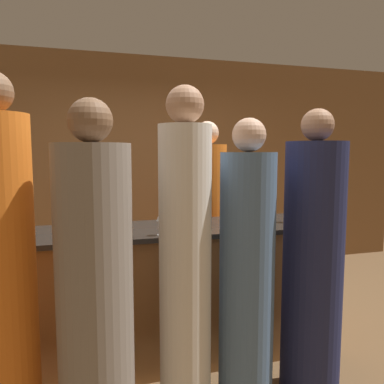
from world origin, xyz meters
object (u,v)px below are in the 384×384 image
Objects in this scene: bartender at (207,226)px; guest_2 at (247,279)px; guest_1 at (2,281)px; guest_4 at (95,296)px; guest_0 at (185,269)px; guest_3 at (313,267)px; wine_bottle_0 at (247,211)px; wine_bottle_1 at (21,223)px.

guest_2 is (-0.22, -1.41, -0.04)m from bartender.
guest_1 is 1.11× the size of guest_2.
guest_0 is at bearing 9.01° from guest_4.
bartender is 1.41m from guest_3.
guest_0 reaches higher than guest_4.
guest_0 is 0.39m from guest_2.
guest_1 is 1.07× the size of guest_3.
guest_0 is 1.00m from wine_bottle_0.
guest_2 is at bearing -2.50° from guest_1.
guest_3 reaches higher than guest_4.
guest_4 is at bearing -175.00° from guest_2.
guest_0 is 0.96m from guest_1.
guest_2 is 6.71× the size of wine_bottle_0.
wine_bottle_0 is (1.20, 0.76, 0.27)m from guest_4.
bartender reaches higher than guest_3.
guest_1 is 1.78m from wine_bottle_0.
guest_4 is 6.97× the size of wine_bottle_0.
guest_1 reaches higher than wine_bottle_1.
guest_3 is 0.73m from wine_bottle_0.
guest_4 reaches higher than guest_2.
guest_1 is at bearing 163.46° from guest_4.
guest_0 is 1.05× the size of guest_3.
guest_3 is at bearing 3.21° from guest_2.
guest_4 is at bearing -147.42° from wine_bottle_0.
guest_3 is at bearing -1.01° from guest_1.
guest_4 is (-0.88, -0.08, 0.02)m from guest_2.
guest_0 is at bearing -3.36° from guest_1.
guest_3 reaches higher than wine_bottle_1.
guest_3 is (0.85, 0.02, -0.07)m from guest_0.
guest_4 is (-1.35, -0.10, -0.00)m from guest_3.
bartender is 1.43m from guest_2.
wine_bottle_0 is (1.65, 0.63, 0.20)m from guest_1.
bartender is 1.01× the size of guest_3.
guest_3 is at bearing 4.38° from guest_4.
guest_2 is at bearing -176.79° from guest_3.
guest_3 is at bearing 1.62° from guest_0.
bartender is at bearing 66.92° from guest_0.
guest_1 is 1.07× the size of guest_4.
wine_bottle_0 is at bearing 65.46° from guest_2.
guest_0 is 0.86m from guest_3.
guest_4 is 6.08× the size of wine_bottle_1.
wine_bottle_1 is (-1.62, -0.18, 0.02)m from wine_bottle_0.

